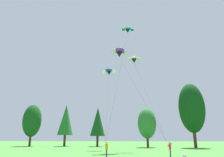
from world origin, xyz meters
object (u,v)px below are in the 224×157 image
Objects in this scene: parafoil_kite_mid_white at (134,59)px; picnic_cooler at (184,156)px; kite_flyer_near at (107,148)px; parafoil_kite_far_blue_white at (109,72)px; parafoil_kite_high_teal at (128,30)px; kite_flyer_mid at (170,147)px; parafoil_kite_low_purple at (120,52)px.

parafoil_kite_mid_white is 20.49m from picnic_cooler.
picnic_cooler is (8.40, 1.36, -0.82)m from kite_flyer_near.
parafoil_kite_far_blue_white is at bearing 148.67° from parafoil_kite_mid_white.
parafoil_kite_far_blue_white is 32.64× the size of picnic_cooler.
parafoil_kite_mid_white is 6.08m from parafoil_kite_far_blue_white.
parafoil_kite_high_teal is 42.32× the size of picnic_cooler.
kite_flyer_near and kite_flyer_mid have the same top height.
parafoil_kite_high_teal is 1.40× the size of parafoil_kite_low_purple.
kite_flyer_near is 18.48m from parafoil_kite_low_purple.
parafoil_kite_mid_white reaches higher than kite_flyer_near.
kite_flyer_near is at bearing -100.79° from parafoil_kite_high_teal.
kite_flyer_mid is 1.83m from picnic_cooler.
parafoil_kite_mid_white reaches higher than picnic_cooler.
kite_flyer_mid is 24.64m from parafoil_kite_high_teal.
parafoil_kite_mid_white is 29.33× the size of picnic_cooler.
parafoil_kite_high_teal is at bearing 79.21° from kite_flyer_near.
parafoil_kite_high_teal reaches higher than parafoil_kite_mid_white.
kite_flyer_mid is 0.11× the size of parafoil_kite_mid_white.
parafoil_kite_low_purple is (2.50, -6.15, 1.46)m from parafoil_kite_far_blue_white.
picnic_cooler is at bearing -67.89° from parafoil_kite_mid_white.
kite_flyer_near is 1.00× the size of kite_flyer_mid.
parafoil_kite_far_blue_white is 23.21m from picnic_cooler.
kite_flyer_near is 25.49m from parafoil_kite_high_teal.
kite_flyer_near is at bearing -84.81° from parafoil_kite_far_blue_white.
kite_flyer_near is 20.45m from parafoil_kite_mid_white.
parafoil_kite_mid_white is 4.01m from parafoil_kite_low_purple.
kite_flyer_mid is at bearing -72.19° from parafoil_kite_mid_white.
parafoil_kite_low_purple is (1.02, 10.11, 15.43)m from kite_flyer_near.
parafoil_kite_mid_white is at bearing 74.67° from kite_flyer_near.
parafoil_kite_far_blue_white reaches higher than kite_flyer_mid.
kite_flyer_near is 0.11× the size of parafoil_kite_low_purple.
parafoil_kite_far_blue_white is (-1.48, 16.26, 13.98)m from kite_flyer_near.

